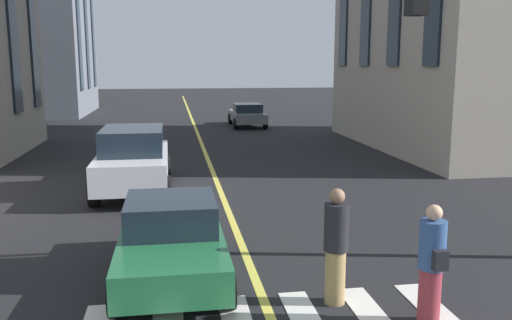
# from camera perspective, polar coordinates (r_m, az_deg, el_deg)

# --- Properties ---
(lane_centre_line) EXTENTS (80.00, 0.16, 0.01)m
(lane_centre_line) POSITION_cam_1_polar(r_m,az_deg,el_deg) (23.78, -5.55, 1.15)
(lane_centre_line) COLOR #D8C64C
(lane_centre_line) RESTS_ON ground_plane
(car_grey_far) EXTENTS (4.40, 1.95, 1.37)m
(car_grey_far) POSITION_cam_1_polar(r_m,az_deg,el_deg) (32.41, -0.94, 4.83)
(car_grey_far) COLOR slate
(car_grey_far) RESTS_ON ground_plane
(car_white_mid) EXTENTS (4.70, 2.14, 1.88)m
(car_white_mid) POSITION_cam_1_polar(r_m,az_deg,el_deg) (16.07, -12.85, 0.09)
(car_white_mid) COLOR silver
(car_white_mid) RESTS_ON ground_plane
(car_green_parked_b) EXTENTS (3.90, 1.89, 1.40)m
(car_green_parked_b) POSITION_cam_1_polar(r_m,az_deg,el_deg) (9.55, -8.93, -8.32)
(car_green_parked_b) COLOR #1E6038
(car_green_parked_b) RESTS_ON ground_plane
(pedestrian_near) EXTENTS (0.38, 0.38, 1.84)m
(pedestrian_near) POSITION_cam_1_polar(r_m,az_deg,el_deg) (8.50, 8.45, -9.04)
(pedestrian_near) COLOR #997F4C
(pedestrian_near) RESTS_ON ground_plane
(pedestrian_companion) EXTENTS (0.50, 0.38, 1.77)m
(pedestrian_companion) POSITION_cam_1_polar(r_m,az_deg,el_deg) (8.18, 18.09, -10.49)
(pedestrian_companion) COLOR maroon
(pedestrian_companion) RESTS_ON ground_plane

